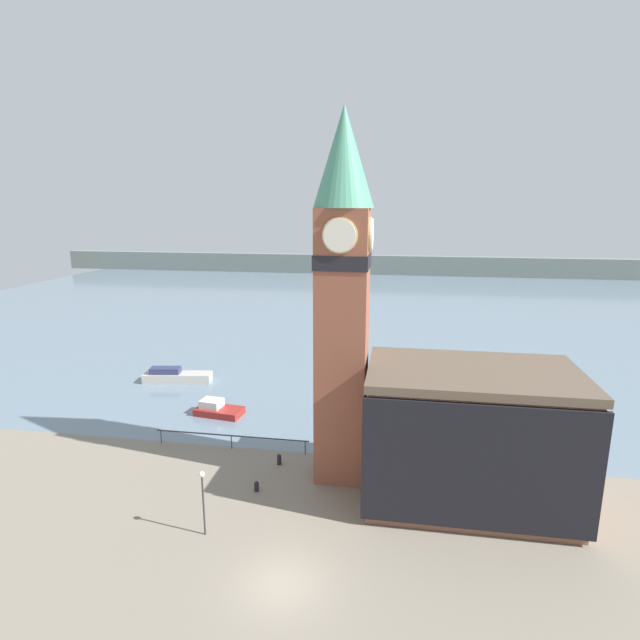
{
  "coord_description": "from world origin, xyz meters",
  "views": [
    {
      "loc": [
        5.12,
        -20.06,
        17.84
      ],
      "look_at": [
        0.55,
        7.89,
        11.33
      ],
      "focal_mm": 28.0,
      "sensor_mm": 36.0,
      "label": 1
    }
  ],
  "objects_px": {
    "boat_near": "(217,409)",
    "lamp_post": "(203,491)",
    "mooring_bollard_near": "(257,486)",
    "pier_building": "(470,436)",
    "mooring_bollard_far": "(279,459)",
    "clock_tower": "(343,292)",
    "boat_far": "(176,376)"
  },
  "relations": [
    {
      "from": "clock_tower",
      "to": "mooring_bollard_far",
      "type": "distance_m",
      "value": 12.94
    },
    {
      "from": "clock_tower",
      "to": "boat_far",
      "type": "relative_size",
      "value": 3.33
    },
    {
      "from": "boat_near",
      "to": "mooring_bollard_near",
      "type": "relative_size",
      "value": 6.26
    },
    {
      "from": "pier_building",
      "to": "boat_far",
      "type": "bearing_deg",
      "value": 147.97
    },
    {
      "from": "clock_tower",
      "to": "pier_building",
      "type": "bearing_deg",
      "value": -11.3
    },
    {
      "from": "boat_near",
      "to": "lamp_post",
      "type": "bearing_deg",
      "value": -63.93
    },
    {
      "from": "boat_near",
      "to": "clock_tower",
      "type": "bearing_deg",
      "value": -26.63
    },
    {
      "from": "mooring_bollard_near",
      "to": "lamp_post",
      "type": "relative_size",
      "value": 0.18
    },
    {
      "from": "pier_building",
      "to": "boat_near",
      "type": "xyz_separation_m",
      "value": [
        -19.9,
        9.73,
        -3.75
      ]
    },
    {
      "from": "clock_tower",
      "to": "mooring_bollard_near",
      "type": "distance_m",
      "value": 13.53
    },
    {
      "from": "pier_building",
      "to": "boat_near",
      "type": "height_order",
      "value": "pier_building"
    },
    {
      "from": "pier_building",
      "to": "mooring_bollard_near",
      "type": "relative_size",
      "value": 18.31
    },
    {
      "from": "boat_near",
      "to": "mooring_bollard_far",
      "type": "bearing_deg",
      "value": -37.72
    },
    {
      "from": "mooring_bollard_near",
      "to": "mooring_bollard_far",
      "type": "xyz_separation_m",
      "value": [
        0.62,
        3.53,
        0.05
      ]
    },
    {
      "from": "mooring_bollard_near",
      "to": "pier_building",
      "type": "bearing_deg",
      "value": 5.88
    },
    {
      "from": "boat_near",
      "to": "lamp_post",
      "type": "distance_m",
      "value": 16.7
    },
    {
      "from": "mooring_bollard_near",
      "to": "mooring_bollard_far",
      "type": "height_order",
      "value": "mooring_bollard_far"
    },
    {
      "from": "clock_tower",
      "to": "pier_building",
      "type": "relative_size",
      "value": 1.88
    },
    {
      "from": "clock_tower",
      "to": "mooring_bollard_near",
      "type": "relative_size",
      "value": 34.51
    },
    {
      "from": "clock_tower",
      "to": "lamp_post",
      "type": "relative_size",
      "value": 6.13
    },
    {
      "from": "pier_building",
      "to": "mooring_bollard_far",
      "type": "height_order",
      "value": "pier_building"
    },
    {
      "from": "mooring_bollard_far",
      "to": "pier_building",
      "type": "bearing_deg",
      "value": -9.91
    },
    {
      "from": "clock_tower",
      "to": "boat_far",
      "type": "height_order",
      "value": "clock_tower"
    },
    {
      "from": "mooring_bollard_far",
      "to": "mooring_bollard_near",
      "type": "bearing_deg",
      "value": -100.01
    },
    {
      "from": "clock_tower",
      "to": "mooring_bollard_near",
      "type": "xyz_separation_m",
      "value": [
        -5.07,
        -2.96,
        -12.19
      ]
    },
    {
      "from": "clock_tower",
      "to": "boat_near",
      "type": "relative_size",
      "value": 5.51
    },
    {
      "from": "boat_near",
      "to": "lamp_post",
      "type": "relative_size",
      "value": 1.11
    },
    {
      "from": "pier_building",
      "to": "boat_near",
      "type": "bearing_deg",
      "value": 153.94
    },
    {
      "from": "pier_building",
      "to": "mooring_bollard_near",
      "type": "xyz_separation_m",
      "value": [
        -13.1,
        -1.35,
        -3.86
      ]
    },
    {
      "from": "pier_building",
      "to": "lamp_post",
      "type": "distance_m",
      "value": 15.95
    },
    {
      "from": "boat_near",
      "to": "lamp_post",
      "type": "xyz_separation_m",
      "value": [
        5.2,
        -15.72,
        2.23
      ]
    },
    {
      "from": "clock_tower",
      "to": "mooring_bollard_far",
      "type": "bearing_deg",
      "value": 172.63
    }
  ]
}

